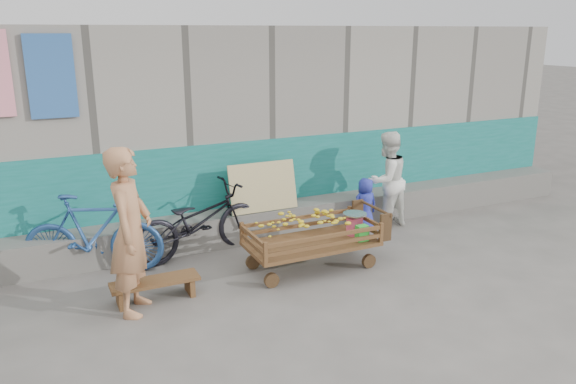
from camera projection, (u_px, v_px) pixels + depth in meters
name	position (u px, v px, depth m)	size (l,w,h in m)	color
ground	(317.00, 310.00, 6.12)	(80.00, 80.00, 0.00)	#585450
building_wall	(203.00, 123.00, 9.23)	(12.00, 3.50, 3.00)	gray
banana_cart	(309.00, 231.00, 7.04)	(1.79, 0.82, 0.76)	#53321B
bench	(155.00, 285.00, 6.30)	(0.98, 0.29, 0.25)	#53321B
vendor_man	(131.00, 232.00, 5.87)	(0.66, 0.43, 1.81)	#B67A51
woman	(387.00, 180.00, 8.53)	(0.72, 0.56, 1.49)	white
child	(365.00, 205.00, 8.41)	(0.40, 0.26, 0.83)	#2A33A8
bicycle_dark	(198.00, 221.00, 7.47)	(0.65, 1.86, 0.98)	black
bicycle_blue	(93.00, 234.00, 6.92)	(0.48, 1.71, 1.03)	#274E8D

